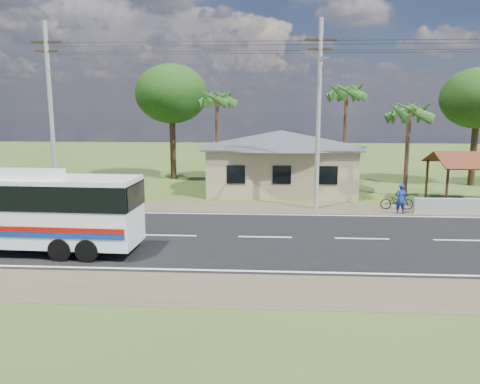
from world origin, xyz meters
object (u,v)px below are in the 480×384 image
at_px(small_car, 44,206).
at_px(coach_bus, 7,205).
at_px(motorcycle, 397,201).
at_px(waiting_shed, 476,161).
at_px(person, 401,199).

bearing_deg(small_car, coach_bus, -64.41).
distance_m(motorcycle, small_car, 20.27).
height_order(waiting_shed, coach_bus, coach_bus).
bearing_deg(small_car, waiting_shed, 25.20).
distance_m(person, small_car, 19.96).
height_order(waiting_shed, motorcycle, waiting_shed).
distance_m(waiting_shed, coach_bus, 26.35).
bearing_deg(motorcycle, person, 175.77).
relative_size(waiting_shed, person, 2.98).
xyz_separation_m(waiting_shed, small_car, (-25.12, -5.54, -2.00)).
distance_m(waiting_shed, person, 6.41).
bearing_deg(coach_bus, waiting_shed, 27.50).
bearing_deg(waiting_shed, coach_bus, -154.69).
height_order(waiting_shed, person, waiting_shed).
height_order(coach_bus, person, coach_bus).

